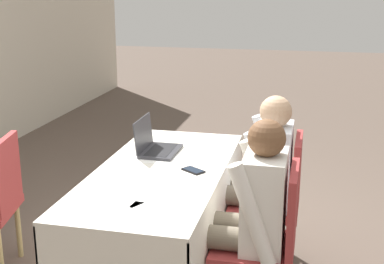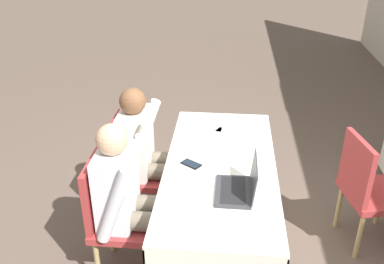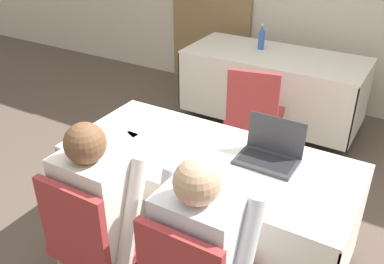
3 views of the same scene
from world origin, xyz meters
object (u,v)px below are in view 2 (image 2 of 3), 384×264
chair_near_right (115,213)px  laptop (239,187)px  chair_near_left (134,166)px  person_white_shirt (129,195)px  chair_far_spare (368,187)px  cell_phone (191,164)px  person_checkered_shirt (146,149)px

chair_near_right → laptop: bearing=-91.5°
chair_near_left → person_white_shirt: (0.59, 0.10, 0.16)m
chair_far_spare → person_white_shirt: bearing=93.2°
person_white_shirt → chair_near_left: bearing=9.8°
cell_phone → chair_near_left: chair_near_left is taller
laptop → person_white_shirt: size_ratio=0.29×
chair_far_spare → person_checkered_shirt: (-0.13, -1.67, 0.16)m
chair_near_right → cell_phone: bearing=-59.7°
chair_near_right → person_white_shirt: size_ratio=0.78×
chair_far_spare → person_white_shirt: (0.46, -1.67, 0.16)m
cell_phone → chair_near_left: (-0.31, -0.49, -0.24)m
cell_phone → chair_far_spare: chair_far_spare is taller
chair_near_left → chair_far_spare: bearing=-94.2°
cell_phone → chair_far_spare: (-0.18, 1.29, -0.24)m
cell_phone → person_checkered_shirt: size_ratio=0.14×
person_white_shirt → person_checkered_shirt: bearing=0.0°
chair_near_left → chair_far_spare: 1.78m
chair_near_right → person_white_shirt: (0.00, 0.10, 0.16)m
cell_phone → person_white_shirt: (0.28, -0.38, -0.08)m
person_white_shirt → chair_far_spare: bearing=-74.5°
chair_near_right → person_white_shirt: person_white_shirt is taller
chair_near_right → chair_far_spare: 1.83m
chair_near_left → chair_near_right: 0.59m
laptop → cell_phone: size_ratio=2.16×
person_checkered_shirt → cell_phone: bearing=-129.0°
chair_near_right → person_checkered_shirt: size_ratio=0.78×
cell_phone → person_checkered_shirt: person_checkered_shirt is taller
laptop → person_white_shirt: person_white_shirt is taller
person_checkered_shirt → person_white_shirt: (0.59, 0.00, 0.00)m
laptop → cell_phone: (-0.31, -0.33, -0.04)m
laptop → chair_near_right: 0.86m
cell_phone → chair_near_right: bearing=-25.4°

